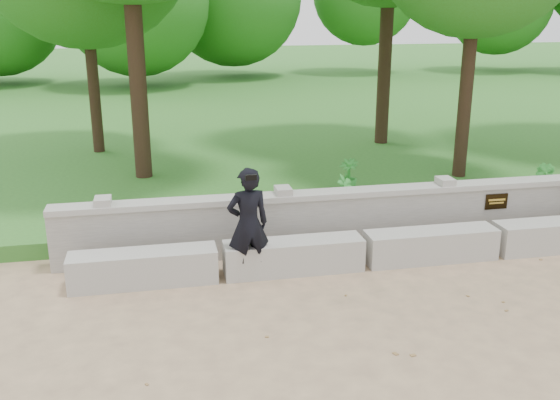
{
  "coord_description": "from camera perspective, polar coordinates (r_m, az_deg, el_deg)",
  "views": [
    {
      "loc": [
        -4.76,
        -5.76,
        3.49
      ],
      "look_at": [
        -3.18,
        1.95,
        1.02
      ],
      "focal_mm": 40.0,
      "sensor_mm": 36.0,
      "label": 1
    }
  ],
  "objects": [
    {
      "name": "shrub_d",
      "position": [
        11.28,
        6.25,
        2.23
      ],
      "size": [
        0.46,
        0.45,
        0.61
      ],
      "primitive_type": "imported",
      "rotation": [
        0.0,
        0.0,
        5.63
      ],
      "color": "#2F8C31",
      "rests_on": "lawn"
    },
    {
      "name": "man_main",
      "position": [
        8.12,
        -2.94,
        -2.23
      ],
      "size": [
        0.6,
        0.54,
        1.53
      ],
      "color": "black",
      "rests_on": "ground"
    },
    {
      "name": "shrub_a",
      "position": [
        9.95,
        5.99,
        0.41
      ],
      "size": [
        0.44,
        0.42,
        0.69
      ],
      "primitive_type": "imported",
      "rotation": [
        0.0,
        0.0,
        0.71
      ],
      "color": "#2F8C31",
      "rests_on": "lawn"
    },
    {
      "name": "shrub_b",
      "position": [
        11.49,
        23.04,
        1.37
      ],
      "size": [
        0.4,
        0.44,
        0.67
      ],
      "primitive_type": "imported",
      "rotation": [
        0.0,
        0.0,
        1.88
      ],
      "color": "#2F8C31",
      "rests_on": "lawn"
    },
    {
      "name": "lawn",
      "position": [
        20.6,
        1.97,
        8.02
      ],
      "size": [
        40.0,
        22.0,
        0.25
      ],
      "primitive_type": "cube",
      "color": "#306625",
      "rests_on": "ground"
    },
    {
      "name": "parapet_wall",
      "position": [
        10.09,
        17.22,
        -0.84
      ],
      "size": [
        12.5,
        0.35,
        0.9
      ],
      "color": "#ACA9A2",
      "rests_on": "ground"
    },
    {
      "name": "concrete_bench",
      "position": [
        9.59,
        19.06,
        -3.48
      ],
      "size": [
        11.9,
        0.45,
        0.45
      ],
      "color": "#B7B4AD",
      "rests_on": "ground"
    }
  ]
}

